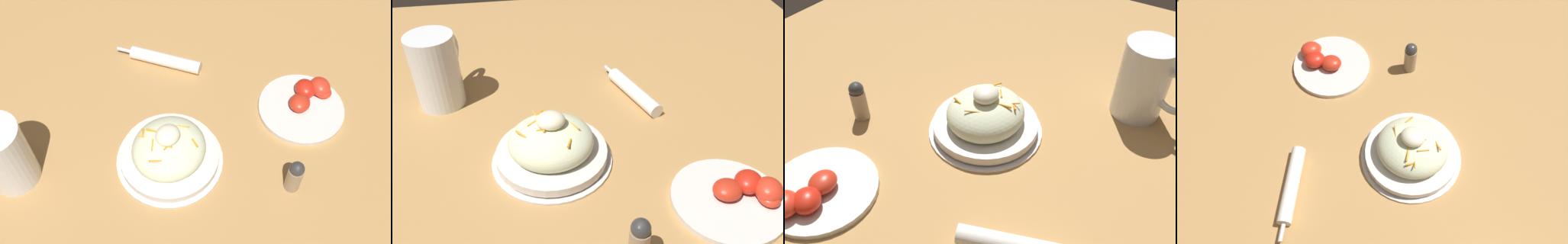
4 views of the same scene
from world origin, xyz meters
TOP-DOWN VIEW (x-y plane):
  - ground_plane at (0.00, 0.00)m, footprint 1.43×1.43m
  - salad_plate at (0.03, 0.03)m, footprint 0.21×0.21m
  - napkin_roll at (-0.16, -0.14)m, footprint 0.09×0.19m
  - tomato_plate at (-0.25, 0.17)m, footprint 0.18×0.18m
  - salt_shaker at (-0.07, 0.25)m, footprint 0.03×0.03m

SIDE VIEW (x-z plane):
  - ground_plane at x=0.00m, z-range 0.00..0.00m
  - tomato_plate at x=-0.25m, z-range -0.01..0.04m
  - napkin_roll at x=-0.16m, z-range 0.00..0.03m
  - salad_plate at x=0.03m, z-range -0.02..0.08m
  - salt_shaker at x=-0.07m, z-range 0.00..0.08m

